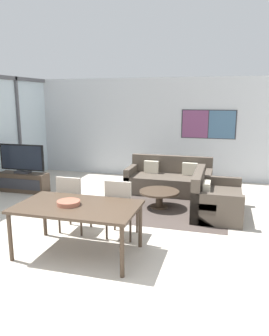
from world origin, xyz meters
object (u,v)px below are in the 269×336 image
at_px(coffee_table, 159,195).
at_px(dining_chair_left, 72,202).
at_px(dining_table, 77,210).
at_px(sofa_main, 169,181).
at_px(television, 22,159).
at_px(tv_console, 24,182).
at_px(fruit_bowl, 69,203).
at_px(sofa_side, 213,200).
at_px(dining_chair_centre, 120,206).

relative_size(coffee_table, dining_chair_left, 0.84).
distance_m(dining_table, dining_chair_left, 0.83).
distance_m(sofa_main, coffee_table, 1.23).
height_order(television, sofa_main, television).
relative_size(tv_console, sofa_main, 0.61).
height_order(sofa_main, fruit_bowl, sofa_main).
distance_m(coffee_table, fruit_bowl, 2.57).
relative_size(sofa_main, sofa_side, 1.35).
bearing_deg(coffee_table, sofa_side, -3.83).
bearing_deg(tv_console, dining_table, -44.39).
bearing_deg(sofa_main, sofa_side, -49.96).
distance_m(tv_console, sofa_side, 4.54).
bearing_deg(television, tv_console, -90.00).
height_order(tv_console, sofa_main, sofa_main).
height_order(dining_table, fruit_bowl, fruit_bowl).
relative_size(coffee_table, fruit_bowl, 2.48).
bearing_deg(sofa_main, dining_table, -101.60).
relative_size(television, dining_chair_centre, 1.18).
bearing_deg(sofa_main, dining_chair_centre, -96.05).
bearing_deg(coffee_table, television, 175.09).
bearing_deg(television, dining_table, -44.40).
bearing_deg(fruit_bowl, sofa_main, 76.60).
bearing_deg(coffee_table, dining_table, -107.37).
height_order(sofa_main, dining_table, sofa_main).
bearing_deg(fruit_bowl, dining_chair_left, 112.88).
xyz_separation_m(dining_table, dining_chair_centre, (0.43, 0.68, -0.14)).
bearing_deg(dining_chair_centre, sofa_main, 83.95).
relative_size(sofa_main, dining_chair_left, 2.03).
xyz_separation_m(tv_console, television, (0.00, 0.00, 0.58)).
bearing_deg(sofa_side, fruit_bowl, 139.64).
relative_size(television, sofa_main, 0.58).
relative_size(dining_table, fruit_bowl, 5.27).
xyz_separation_m(sofa_main, dining_chair_left, (-1.16, -2.88, 0.26)).
distance_m(television, dining_chair_centre, 3.70).
height_order(television, sofa_side, television).
height_order(sofa_side, coffee_table, sofa_side).
height_order(television, fruit_bowl, television).
xyz_separation_m(tv_console, dining_chair_left, (2.27, -1.94, 0.31)).
height_order(dining_table, dining_chair_centre, dining_chair_centre).
distance_m(sofa_main, dining_table, 3.68).
height_order(sofa_side, dining_table, sofa_side).
height_order(tv_console, fruit_bowl, fruit_bowl).
bearing_deg(coffee_table, dining_chair_left, -125.24).
xyz_separation_m(tv_console, dining_chair_centre, (3.13, -1.96, 0.31)).
height_order(tv_console, dining_table, dining_table).
bearing_deg(fruit_bowl, coffee_table, 70.11).
bearing_deg(tv_console, sofa_main, 15.23).
distance_m(tv_console, dining_chair_left, 3.00).
bearing_deg(dining_chair_centre, tv_console, 147.92).
xyz_separation_m(tv_console, sofa_side, (4.53, -0.37, 0.04)).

